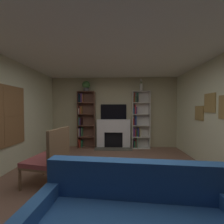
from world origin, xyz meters
TOP-DOWN VIEW (x-y plane):
  - ground_plane at (0.00, 0.00)m, footprint 6.58×6.58m
  - wall_back_accent at (0.00, 2.77)m, footprint 4.77×0.06m
  - ceiling at (0.00, 0.00)m, footprint 4.77×5.60m
  - fireplace at (0.00, 2.64)m, footprint 1.31×0.49m
  - tv at (0.00, 2.71)m, footprint 0.95×0.06m
  - bookshelf_left at (-1.06, 2.64)m, footprint 0.63×0.28m
  - bookshelf_right at (0.92, 2.64)m, footprint 0.63×0.27m
  - potted_plant at (-0.99, 2.59)m, footprint 0.28×0.28m
  - vase_with_flowers at (0.99, 2.59)m, footprint 0.11×0.11m
  - armchair at (-1.14, 0.23)m, footprint 0.73×0.72m
  - coffee_table at (0.29, -0.25)m, footprint 0.86×0.55m

SIDE VIEW (x-z plane):
  - ground_plane at x=0.00m, z-range 0.00..0.00m
  - coffee_table at x=0.29m, z-range 0.17..0.63m
  - armchair at x=-1.14m, z-range -0.01..1.06m
  - fireplace at x=0.00m, z-range 0.02..1.05m
  - bookshelf_right at x=0.92m, z-range -0.02..2.04m
  - bookshelf_left at x=-1.06m, z-range 0.00..2.06m
  - wall_back_accent at x=0.00m, z-range 0.00..2.59m
  - tv at x=0.00m, z-range 1.04..1.59m
  - vase_with_flowers at x=0.99m, z-range 2.01..2.45m
  - potted_plant at x=-0.99m, z-range 2.08..2.45m
  - ceiling at x=0.00m, z-range 2.59..2.65m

